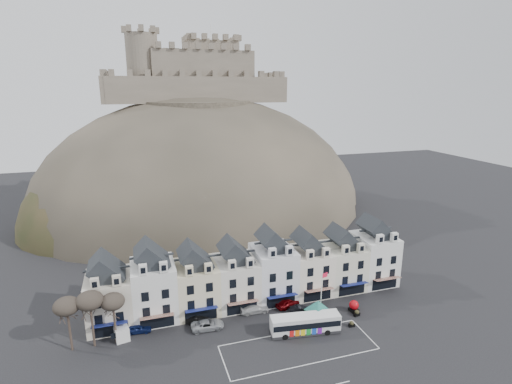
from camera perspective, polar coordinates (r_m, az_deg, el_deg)
ground at (r=60.38m, az=4.71°, el=-22.25°), size 300.00×300.00×0.00m
coach_bay_markings at (r=61.95m, az=6.08°, el=-21.21°), size 22.00×7.50×0.01m
townhouse_terrace at (r=70.47m, az=-0.08°, el=-11.33°), size 54.40×9.35×11.80m
castle_hill at (r=120.66m, az=-7.16°, el=-2.78°), size 100.00×76.00×68.00m
castle at (r=121.92m, az=-8.78°, el=16.46°), size 50.20×22.20×22.00m
tree_left_far at (r=63.09m, az=-25.44°, el=-14.57°), size 3.61×3.61×8.24m
tree_left_mid at (r=62.52m, az=-22.68°, el=-14.18°), size 3.78×3.78×8.64m
tree_left_near at (r=62.57m, az=-19.80°, el=-14.57°), size 3.43×3.43×7.84m
bus at (r=64.04m, az=7.04°, el=-18.11°), size 10.83×3.86×2.99m
bus_shelter at (r=65.68m, az=8.84°, el=-15.76°), size 5.95×5.95×4.03m
red_buoy at (r=70.98m, az=13.80°, el=-15.52°), size 1.58×1.58×1.96m
flagpole at (r=65.59m, az=9.37°, el=-14.11°), size 1.18×0.43×8.48m
white_van at (r=66.62m, az=-18.80°, el=-18.09°), size 2.73×4.71×2.02m
planter_west at (r=67.31m, az=13.51°, el=-17.85°), size 0.99×0.68×0.97m
planter_east at (r=70.13m, az=14.21°, el=-16.42°), size 1.14×0.74×1.05m
car_navy at (r=66.70m, az=-16.60°, el=-18.17°), size 4.30×2.03×1.42m
car_black at (r=66.87m, az=-8.31°, el=-17.65°), size 4.01×2.41×1.25m
car_silver at (r=65.41m, az=-6.93°, el=-18.32°), size 5.07×2.48×1.42m
car_white at (r=68.95m, az=-0.27°, el=-16.31°), size 4.94×2.12×1.42m
car_maroon at (r=70.69m, az=4.54°, el=-15.47°), size 4.78×3.14×1.51m
car_charcoal at (r=69.25m, az=6.43°, el=-16.34°), size 4.00×2.52×1.24m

